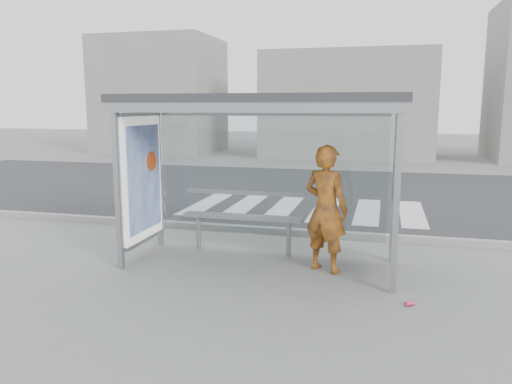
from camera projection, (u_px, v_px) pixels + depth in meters
ground at (259, 265)px, 7.79m from camera, size 80.00×80.00×0.00m
road at (318, 191)px, 14.47m from camera, size 30.00×10.00×0.01m
curb at (284, 231)px, 9.64m from camera, size 30.00×0.18×0.12m
crosswalk at (304, 208)px, 12.09m from camera, size 5.55×3.00×0.00m
bus_shelter at (237, 137)px, 7.61m from camera, size 4.25×1.65×2.62m
building_left at (161, 96)px, 26.92m from camera, size 6.00×5.00×6.00m
building_center at (348, 105)px, 24.54m from camera, size 8.00×5.00×5.00m
person at (326, 209)px, 7.37m from camera, size 0.82×0.70×1.90m
bench at (243, 217)px, 8.35m from camera, size 2.03×0.25×1.05m
soda_can at (409, 304)px, 6.18m from camera, size 0.13×0.12×0.06m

